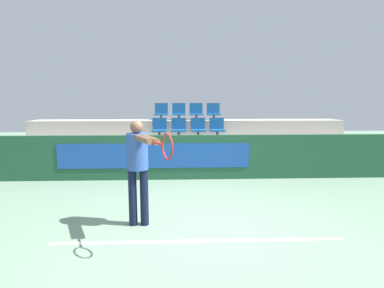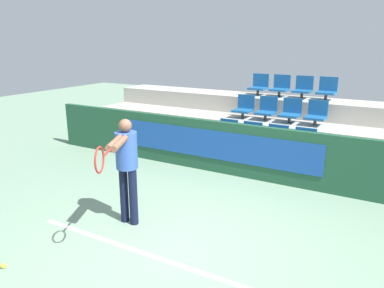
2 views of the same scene
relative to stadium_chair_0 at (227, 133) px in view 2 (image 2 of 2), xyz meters
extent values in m
plane|color=gray|center=(0.88, -3.85, -0.69)|extent=(30.00, 30.00, 0.00)
cube|color=white|center=(0.88, -4.10, -0.69)|extent=(4.11, 0.08, 0.01)
cube|color=#1E4C33|center=(0.88, -0.71, -0.14)|extent=(10.49, 0.12, 1.11)
cube|color=#19479E|center=(-0.02, -0.78, -0.08)|extent=(4.71, 0.02, 0.61)
cube|color=#ADA89E|center=(0.88, -0.13, -0.47)|extent=(10.09, 1.01, 0.44)
cube|color=#ADA89E|center=(0.88, 0.88, -0.25)|extent=(10.09, 1.01, 0.88)
cube|color=#ADA89E|center=(0.88, 1.89, -0.03)|extent=(10.09, 1.01, 1.33)
cylinder|color=#333333|center=(0.00, -0.07, -0.17)|extent=(0.07, 0.07, 0.16)
cube|color=#195693|center=(0.00, -0.07, -0.07)|extent=(0.44, 0.45, 0.05)
cube|color=#195693|center=(0.00, 0.13, 0.13)|extent=(0.44, 0.04, 0.35)
cylinder|color=#333333|center=(0.59, -0.07, -0.17)|extent=(0.07, 0.07, 0.16)
cube|color=#195693|center=(0.59, -0.07, -0.07)|extent=(0.44, 0.45, 0.05)
cube|color=#195693|center=(0.59, 0.13, 0.13)|extent=(0.44, 0.04, 0.35)
cylinder|color=#333333|center=(1.17, -0.07, -0.17)|extent=(0.07, 0.07, 0.16)
cube|color=#195693|center=(1.17, -0.07, -0.07)|extent=(0.44, 0.45, 0.05)
cube|color=#195693|center=(1.17, 0.13, 0.13)|extent=(0.44, 0.04, 0.35)
cylinder|color=#333333|center=(1.76, -0.07, -0.17)|extent=(0.07, 0.07, 0.16)
cube|color=#195693|center=(1.76, -0.07, -0.07)|extent=(0.44, 0.45, 0.05)
cube|color=#195693|center=(1.76, 0.13, 0.13)|extent=(0.44, 0.04, 0.35)
cylinder|color=#333333|center=(0.00, 0.93, 0.27)|extent=(0.07, 0.07, 0.16)
cube|color=#195693|center=(0.00, 0.93, 0.37)|extent=(0.44, 0.45, 0.05)
cube|color=#195693|center=(0.00, 1.14, 0.57)|extent=(0.44, 0.04, 0.35)
cylinder|color=#333333|center=(0.59, 0.93, 0.27)|extent=(0.07, 0.07, 0.16)
cube|color=#195693|center=(0.59, 0.93, 0.37)|extent=(0.44, 0.45, 0.05)
cube|color=#195693|center=(0.59, 1.14, 0.57)|extent=(0.44, 0.04, 0.35)
cylinder|color=#333333|center=(1.17, 0.93, 0.27)|extent=(0.07, 0.07, 0.16)
cube|color=#195693|center=(1.17, 0.93, 0.37)|extent=(0.44, 0.45, 0.05)
cube|color=#195693|center=(1.17, 1.14, 0.57)|extent=(0.44, 0.04, 0.35)
cylinder|color=#333333|center=(1.76, 0.93, 0.27)|extent=(0.07, 0.07, 0.16)
cube|color=#195693|center=(1.76, 0.93, 0.37)|extent=(0.44, 0.45, 0.05)
cube|color=#195693|center=(1.76, 1.14, 0.57)|extent=(0.44, 0.04, 0.35)
cylinder|color=#333333|center=(0.00, 1.94, 0.71)|extent=(0.07, 0.07, 0.16)
cube|color=#195693|center=(0.00, 1.94, 0.82)|extent=(0.44, 0.45, 0.05)
cube|color=#195693|center=(0.00, 2.15, 1.01)|extent=(0.44, 0.04, 0.35)
cylinder|color=#333333|center=(0.59, 1.94, 0.71)|extent=(0.07, 0.07, 0.16)
cube|color=#195693|center=(0.59, 1.94, 0.82)|extent=(0.44, 0.45, 0.05)
cube|color=#195693|center=(0.59, 2.15, 1.01)|extent=(0.44, 0.04, 0.35)
cylinder|color=#333333|center=(1.17, 1.94, 0.71)|extent=(0.07, 0.07, 0.16)
cube|color=#195693|center=(1.17, 1.94, 0.82)|extent=(0.44, 0.45, 0.05)
cube|color=#195693|center=(1.17, 2.15, 1.01)|extent=(0.44, 0.04, 0.35)
cylinder|color=#333333|center=(1.76, 1.94, 0.71)|extent=(0.07, 0.07, 0.16)
cube|color=#195693|center=(1.76, 1.94, 0.82)|extent=(0.44, 0.45, 0.05)
cube|color=#195693|center=(1.76, 2.15, 1.01)|extent=(0.44, 0.04, 0.35)
cylinder|color=black|center=(-0.12, -3.49, -0.24)|extent=(0.13, 0.13, 0.90)
cylinder|color=black|center=(0.06, -3.49, -0.24)|extent=(0.13, 0.13, 0.90)
cylinder|color=#2D4C99|center=(-0.03, -3.49, 0.49)|extent=(0.33, 0.33, 0.56)
sphere|color=brown|center=(-0.03, -3.49, 0.86)|extent=(0.20, 0.20, 0.20)
cylinder|color=brown|center=(0.11, -3.91, 0.73)|extent=(0.33, 0.56, 0.09)
cylinder|color=brown|center=(0.20, -3.91, 0.73)|extent=(0.33, 0.56, 0.09)
cylinder|color=#AD231E|center=(0.35, -4.30, 0.73)|extent=(0.15, 0.28, 0.03)
torus|color=#AD231E|center=(0.47, -4.58, 0.73)|extent=(0.16, 0.30, 0.32)
sphere|color=#CCDB33|center=(-0.62, -5.25, -0.66)|extent=(0.07, 0.07, 0.07)
camera|label=1|loc=(0.62, -8.05, 1.25)|focal=28.00mm
camera|label=2|loc=(3.47, -7.62, 2.08)|focal=35.00mm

